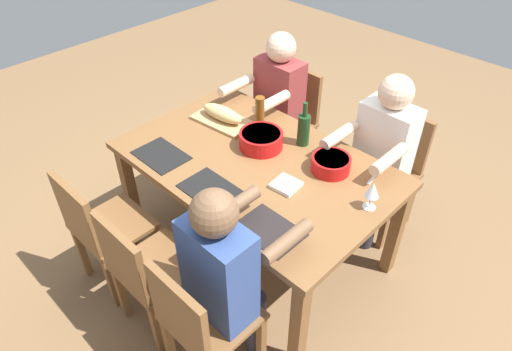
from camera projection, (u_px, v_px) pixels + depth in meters
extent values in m
plane|color=brown|center=(256.00, 246.00, 3.17)|extent=(8.00, 8.00, 0.00)
cube|color=brown|center=(256.00, 164.00, 2.72)|extent=(1.62, 1.04, 0.04)
cube|color=brown|center=(130.00, 189.00, 3.10)|extent=(0.07, 0.07, 0.70)
cube|color=brown|center=(299.00, 326.00, 2.29)|extent=(0.07, 0.07, 0.70)
cube|color=brown|center=(229.00, 135.00, 3.61)|extent=(0.07, 0.07, 0.70)
cube|color=brown|center=(396.00, 231.00, 2.80)|extent=(0.07, 0.07, 0.70)
cube|color=brown|center=(158.00, 266.00, 2.47)|extent=(0.40, 0.40, 0.03)
cube|color=brown|center=(122.00, 259.00, 2.24)|extent=(0.38, 0.04, 0.40)
cube|color=brown|center=(169.00, 259.00, 2.80)|extent=(0.04, 0.04, 0.42)
cube|color=brown|center=(205.00, 291.00, 2.62)|extent=(0.04, 0.04, 0.42)
cube|color=brown|center=(121.00, 292.00, 2.61)|extent=(0.04, 0.04, 0.42)
cube|color=brown|center=(157.00, 329.00, 2.43)|extent=(0.04, 0.04, 0.42)
cube|color=brown|center=(283.00, 125.00, 3.56)|extent=(0.40, 0.40, 0.03)
cube|color=brown|center=(300.00, 93.00, 3.53)|extent=(0.38, 0.04, 0.40)
cube|color=brown|center=(284.00, 167.00, 3.52)|extent=(0.04, 0.04, 0.42)
cube|color=brown|center=(253.00, 149.00, 3.70)|extent=(0.04, 0.04, 0.42)
cube|color=brown|center=(312.00, 148.00, 3.70)|extent=(0.04, 0.04, 0.42)
cube|color=brown|center=(281.00, 132.00, 3.89)|extent=(0.04, 0.04, 0.42)
cylinder|color=#2D2D38|center=(271.00, 164.00, 3.53)|extent=(0.11, 0.11, 0.45)
cylinder|color=#2D2D38|center=(256.00, 155.00, 3.61)|extent=(0.11, 0.11, 0.45)
cube|color=maroon|center=(279.00, 95.00, 3.34)|extent=(0.34, 0.20, 0.55)
cylinder|color=beige|center=(272.00, 102.00, 3.03)|extent=(0.07, 0.30, 0.07)
cylinder|color=beige|center=(236.00, 85.00, 3.21)|extent=(0.07, 0.30, 0.07)
sphere|color=beige|center=(281.00, 47.00, 3.11)|extent=(0.21, 0.21, 0.21)
cube|color=brown|center=(213.00, 316.00, 2.23)|extent=(0.40, 0.40, 0.03)
cube|color=brown|center=(178.00, 314.00, 2.00)|extent=(0.38, 0.04, 0.40)
cube|color=brown|center=(218.00, 302.00, 2.56)|extent=(0.04, 0.04, 0.42)
cube|color=brown|center=(261.00, 341.00, 2.38)|extent=(0.04, 0.04, 0.42)
cube|color=brown|center=(169.00, 342.00, 2.37)|extent=(0.04, 0.04, 0.42)
cylinder|color=#2D2D38|center=(235.00, 305.00, 2.53)|extent=(0.11, 0.11, 0.45)
cylinder|color=#2D2D38|center=(256.00, 323.00, 2.45)|extent=(0.11, 0.11, 0.45)
cube|color=#334C8C|center=(219.00, 272.00, 2.09)|extent=(0.34, 0.20, 0.55)
cylinder|color=brown|center=(235.00, 206.00, 2.25)|extent=(0.07, 0.30, 0.07)
cylinder|color=brown|center=(287.00, 241.00, 2.07)|extent=(0.07, 0.30, 0.07)
sphere|color=brown|center=(214.00, 213.00, 1.85)|extent=(0.21, 0.21, 0.21)
cube|color=brown|center=(113.00, 225.00, 2.72)|extent=(0.40, 0.40, 0.03)
cube|color=brown|center=(76.00, 215.00, 2.48)|extent=(0.38, 0.04, 0.40)
cube|color=brown|center=(128.00, 223.00, 3.04)|extent=(0.04, 0.04, 0.42)
cube|color=brown|center=(159.00, 250.00, 2.86)|extent=(0.04, 0.04, 0.42)
cube|color=brown|center=(82.00, 251.00, 2.86)|extent=(0.04, 0.04, 0.42)
cube|color=brown|center=(111.00, 282.00, 2.67)|extent=(0.04, 0.04, 0.42)
cube|color=brown|center=(382.00, 176.00, 3.08)|extent=(0.40, 0.40, 0.03)
cube|color=brown|center=(402.00, 139.00, 3.04)|extent=(0.38, 0.04, 0.40)
cube|color=brown|center=(384.00, 225.00, 3.03)|extent=(0.04, 0.04, 0.42)
cube|color=brown|center=(342.00, 201.00, 3.22)|extent=(0.04, 0.04, 0.42)
cube|color=brown|center=(410.00, 200.00, 3.22)|extent=(0.04, 0.04, 0.42)
cube|color=brown|center=(369.00, 179.00, 3.41)|extent=(0.04, 0.04, 0.42)
cylinder|color=#2D2D38|center=(369.00, 220.00, 3.05)|extent=(0.11, 0.11, 0.45)
cylinder|color=#2D2D38|center=(349.00, 209.00, 3.13)|extent=(0.11, 0.11, 0.45)
cube|color=white|center=(385.00, 144.00, 2.86)|extent=(0.34, 0.20, 0.55)
cylinder|color=beige|center=(389.00, 159.00, 2.54)|extent=(0.07, 0.30, 0.07)
cylinder|color=beige|center=(339.00, 135.00, 2.73)|extent=(0.07, 0.30, 0.07)
sphere|color=beige|center=(396.00, 92.00, 2.63)|extent=(0.21, 0.21, 0.21)
cylinder|color=red|center=(261.00, 140.00, 2.79)|extent=(0.27, 0.27, 0.10)
cylinder|color=beige|center=(261.00, 135.00, 2.77)|extent=(0.24, 0.24, 0.04)
cylinder|color=red|center=(331.00, 164.00, 2.61)|extent=(0.23, 0.23, 0.09)
cylinder|color=#2D7028|center=(331.00, 160.00, 2.59)|extent=(0.20, 0.20, 0.03)
cube|color=tan|center=(223.00, 120.00, 3.03)|extent=(0.42, 0.26, 0.02)
ellipsoid|color=tan|center=(222.00, 113.00, 3.00)|extent=(0.33, 0.14, 0.09)
cylinder|color=#193819|center=(304.00, 130.00, 2.78)|extent=(0.08, 0.08, 0.20)
cylinder|color=#193819|center=(305.00, 110.00, 2.69)|extent=(0.03, 0.03, 0.09)
cylinder|color=brown|center=(260.00, 113.00, 2.92)|extent=(0.06, 0.06, 0.22)
cylinder|color=silver|center=(369.00, 207.00, 2.39)|extent=(0.07, 0.07, 0.01)
cylinder|color=silver|center=(370.00, 201.00, 2.37)|extent=(0.01, 0.01, 0.07)
cone|color=silver|center=(373.00, 190.00, 2.32)|extent=(0.08, 0.08, 0.08)
cube|color=black|center=(210.00, 189.00, 2.50)|extent=(0.32, 0.23, 0.01)
cube|color=black|center=(269.00, 230.00, 2.26)|extent=(0.32, 0.23, 0.01)
cube|color=black|center=(161.00, 155.00, 2.74)|extent=(0.32, 0.23, 0.01)
cube|color=silver|center=(374.00, 177.00, 2.59)|extent=(0.04, 0.17, 0.01)
cube|color=white|center=(286.00, 185.00, 2.52)|extent=(0.15, 0.15, 0.02)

